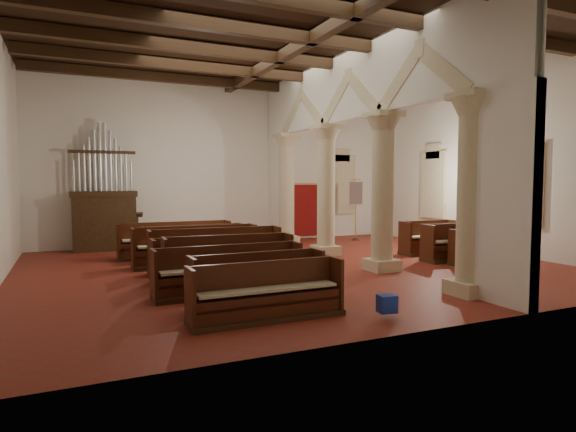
# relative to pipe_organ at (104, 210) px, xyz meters

# --- Properties ---
(floor) EXTENTS (14.00, 14.00, 0.00)m
(floor) POSITION_rel_pipe_organ_xyz_m (4.50, -5.50, -1.37)
(floor) COLOR maroon
(floor) RESTS_ON ground
(ceiling) EXTENTS (14.00, 14.00, 0.00)m
(ceiling) POSITION_rel_pipe_organ_xyz_m (4.50, -5.50, 4.63)
(ceiling) COLOR black
(ceiling) RESTS_ON wall_back
(wall_back) EXTENTS (14.00, 0.02, 6.00)m
(wall_back) POSITION_rel_pipe_organ_xyz_m (4.50, 0.50, 1.63)
(wall_back) COLOR white
(wall_back) RESTS_ON floor
(wall_front) EXTENTS (14.00, 0.02, 6.00)m
(wall_front) POSITION_rel_pipe_organ_xyz_m (4.50, -11.50, 1.63)
(wall_front) COLOR white
(wall_front) RESTS_ON floor
(wall_right) EXTENTS (0.02, 12.00, 6.00)m
(wall_right) POSITION_rel_pipe_organ_xyz_m (11.50, -5.50, 1.63)
(wall_right) COLOR white
(wall_right) RESTS_ON floor
(ceiling_beams) EXTENTS (13.80, 11.80, 0.30)m
(ceiling_beams) POSITION_rel_pipe_organ_xyz_m (4.50, -5.50, 4.45)
(ceiling_beams) COLOR #3B2613
(ceiling_beams) RESTS_ON wall_back
(arcade) EXTENTS (0.90, 11.90, 6.00)m
(arcade) POSITION_rel_pipe_organ_xyz_m (6.30, -5.50, 2.19)
(arcade) COLOR beige
(arcade) RESTS_ON floor
(window_right_a) EXTENTS (0.03, 1.00, 2.20)m
(window_right_a) POSITION_rel_pipe_organ_xyz_m (11.48, -7.00, 0.83)
(window_right_a) COLOR #3A8260
(window_right_a) RESTS_ON wall_right
(window_right_b) EXTENTS (0.03, 1.00, 2.20)m
(window_right_b) POSITION_rel_pipe_organ_xyz_m (11.48, -3.00, 0.83)
(window_right_b) COLOR #3A8260
(window_right_b) RESTS_ON wall_right
(window_back) EXTENTS (1.00, 0.03, 2.20)m
(window_back) POSITION_rel_pipe_organ_xyz_m (9.50, 0.48, 0.83)
(window_back) COLOR #3A8260
(window_back) RESTS_ON wall_back
(pipe_organ) EXTENTS (2.10, 0.85, 4.40)m
(pipe_organ) POSITION_rel_pipe_organ_xyz_m (0.00, 0.00, 0.00)
(pipe_organ) COLOR #3B2613
(pipe_organ) RESTS_ON floor
(lectern) EXTENTS (0.55, 0.56, 1.28)m
(lectern) POSITION_rel_pipe_organ_xyz_m (0.98, -0.08, -0.84)
(lectern) COLOR #3E2713
(lectern) RESTS_ON floor
(dossal_curtain) EXTENTS (1.80, 0.07, 2.17)m
(dossal_curtain) POSITION_rel_pipe_organ_xyz_m (8.00, 0.42, -0.21)
(dossal_curtain) COLOR maroon
(dossal_curtain) RESTS_ON floor
(processional_banner) EXTENTS (0.57, 0.73, 2.50)m
(processional_banner) POSITION_rel_pipe_organ_xyz_m (9.23, -1.13, -0.56)
(processional_banner) COLOR #3B2613
(processional_banner) RESTS_ON floor
(hymnal_box_a) EXTENTS (0.33, 0.28, 0.30)m
(hymnal_box_a) POSITION_rel_pipe_organ_xyz_m (3.78, -10.68, -1.12)
(hymnal_box_a) COLOR #181699
(hymnal_box_a) RESTS_ON floor
(hymnal_box_b) EXTENTS (0.32, 0.28, 0.27)m
(hymnal_box_b) POSITION_rel_pipe_organ_xyz_m (3.34, -7.88, -1.13)
(hymnal_box_b) COLOR #171699
(hymnal_box_b) RESTS_ON floor
(hymnal_box_c) EXTENTS (0.44, 0.41, 0.36)m
(hymnal_box_c) POSITION_rel_pipe_organ_xyz_m (3.04, -6.85, -1.09)
(hymnal_box_c) COLOR #151B96
(hymnal_box_c) RESTS_ON floor
(tube_heater_a) EXTENTS (1.00, 0.31, 0.10)m
(tube_heater_a) POSITION_rel_pipe_organ_xyz_m (1.39, -9.18, -1.21)
(tube_heater_a) COLOR silver
(tube_heater_a) RESTS_ON floor
(tube_heater_b) EXTENTS (0.83, 0.42, 0.09)m
(tube_heater_b) POSITION_rel_pipe_organ_xyz_m (2.99, -8.54, -1.21)
(tube_heater_b) COLOR white
(tube_heater_b) RESTS_ON floor
(nave_pew_0) EXTENTS (2.66, 0.65, 0.96)m
(nave_pew_0) POSITION_rel_pipe_organ_xyz_m (1.92, -9.91, -1.05)
(nave_pew_0) COLOR #3B2613
(nave_pew_0) RESTS_ON floor
(nave_pew_1) EXTENTS (2.54, 0.69, 0.99)m
(nave_pew_1) POSITION_rel_pipe_organ_xyz_m (2.08, -9.05, -1.04)
(nave_pew_1) COLOR #3B2613
(nave_pew_1) RESTS_ON floor
(nave_pew_2) EXTENTS (3.08, 0.69, 1.01)m
(nave_pew_2) POSITION_rel_pipe_organ_xyz_m (1.89, -7.91, -1.04)
(nave_pew_2) COLOR #3B2613
(nave_pew_2) RESTS_ON floor
(nave_pew_3) EXTENTS (2.87, 0.93, 1.13)m
(nave_pew_3) POSITION_rel_pipe_organ_xyz_m (2.11, -7.19, -1.00)
(nave_pew_3) COLOR #3B2613
(nave_pew_3) RESTS_ON floor
(nave_pew_4) EXTENTS (2.78, 0.68, 1.02)m
(nave_pew_4) POSITION_rel_pipe_organ_xyz_m (1.97, -6.31, -1.04)
(nave_pew_4) COLOR #3B2613
(nave_pew_4) RESTS_ON floor
(nave_pew_5) EXTENTS (3.42, 0.94, 1.11)m
(nave_pew_5) POSITION_rel_pipe_organ_xyz_m (2.36, -5.30, -1.00)
(nave_pew_5) COLOR #3B2613
(nave_pew_5) RESTS_ON floor
(nave_pew_6) EXTENTS (3.40, 0.81, 1.09)m
(nave_pew_6) POSITION_rel_pipe_organ_xyz_m (2.09, -4.23, -1.01)
(nave_pew_6) COLOR #3B2613
(nave_pew_6) RESTS_ON floor
(nave_pew_7) EXTENTS (3.04, 0.82, 1.02)m
(nave_pew_7) POSITION_rel_pipe_organ_xyz_m (2.32, -3.16, -1.04)
(nave_pew_7) COLOR #3B2613
(nave_pew_7) RESTS_ON floor
(nave_pew_8) EXTENTS (3.38, 0.76, 1.08)m
(nave_pew_8) POSITION_rel_pipe_organ_xyz_m (1.87, -2.50, -1.02)
(nave_pew_8) COLOR #3B2613
(nave_pew_8) RESTS_ON floor
(aisle_pew_0) EXTENTS (1.71, 0.69, 1.00)m
(aisle_pew_0) POSITION_rel_pipe_organ_xyz_m (9.30, -7.37, -1.03)
(aisle_pew_0) COLOR #3B2613
(aisle_pew_0) RESTS_ON floor
(aisle_pew_1) EXTENTS (1.88, 0.84, 1.09)m
(aisle_pew_1) POSITION_rel_pipe_organ_xyz_m (9.09, -6.58, -1.00)
(aisle_pew_1) COLOR #3B2613
(aisle_pew_1) RESTS_ON floor
(aisle_pew_2) EXTENTS (1.94, 0.74, 1.07)m
(aisle_pew_2) POSITION_rel_pipe_organ_xyz_m (9.38, -5.23, -1.01)
(aisle_pew_2) COLOR #3B2613
(aisle_pew_2) RESTS_ON floor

